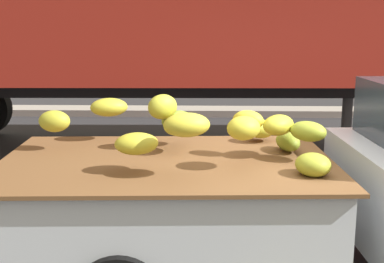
% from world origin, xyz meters
% --- Properties ---
extents(curb_strip, '(80.00, 0.80, 0.16)m').
position_xyz_m(curb_strip, '(0.00, 8.43, 0.08)').
color(curb_strip, gray).
rests_on(curb_strip, ground).
extents(semi_trailer, '(12.04, 2.81, 3.95)m').
position_xyz_m(semi_trailer, '(-1.87, 4.80, 2.54)').
color(semi_trailer, maroon).
rests_on(semi_trailer, ground).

